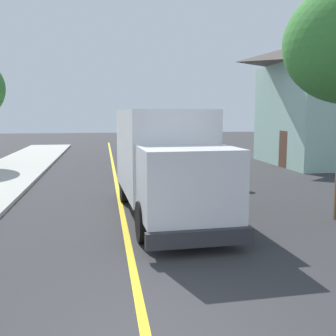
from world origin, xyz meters
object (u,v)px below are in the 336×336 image
object	(u,v)px
parked_car_mid	(140,153)
parked_car_far	(144,144)
parked_car_near	(161,164)
box_truck	(165,157)
stop_sign	(213,142)

from	to	relation	value
parked_car_mid	parked_car_far	bearing A→B (deg)	82.62
parked_car_near	parked_car_far	bearing A→B (deg)	87.82
box_truck	stop_sign	xyz separation A→B (m)	(2.90, 5.00, 0.09)
box_truck	stop_sign	bearing A→B (deg)	59.90
box_truck	parked_car_far	bearing A→B (deg)	86.31
box_truck	parked_car_far	distance (m)	18.49
parked_car_near	stop_sign	xyz separation A→B (m)	(2.19, -0.90, 1.06)
box_truck	parked_car_far	xyz separation A→B (m)	(1.19, 18.42, -0.97)
box_truck	parked_car_far	size ratio (longest dim) A/B	1.64
parked_car_near	stop_sign	distance (m)	2.59
parked_car_near	parked_car_mid	distance (m)	5.70
box_truck	parked_car_far	world-z (taller)	box_truck
parked_car_near	parked_car_far	world-z (taller)	same
parked_car_mid	parked_car_far	xyz separation A→B (m)	(0.89, 6.84, 0.00)
parked_car_near	parked_car_mid	size ratio (longest dim) A/B	1.00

